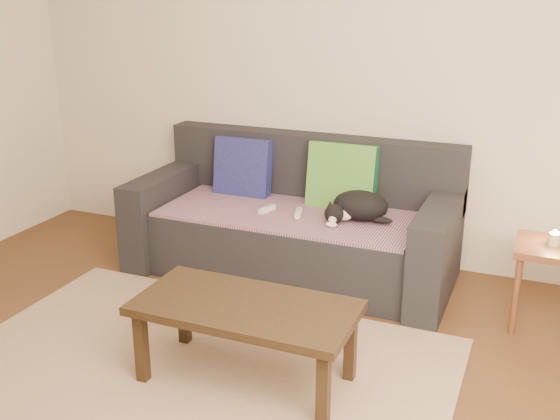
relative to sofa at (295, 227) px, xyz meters
The scene contains 13 objects.
ground 1.60m from the sofa, 90.00° to the right, with size 4.50×4.50×0.00m, color brown.
back_wall 1.08m from the sofa, 90.00° to the left, with size 4.50×0.04×2.60m, color beige.
sofa is the anchor object (origin of this frame).
throw_blanket 0.15m from the sofa, 90.00° to the right, with size 1.66×0.74×0.02m, color #44274A.
cushion_navy 0.58m from the sofa, 159.81° to the left, with size 0.40×0.10×0.40m, color #15124E.
cushion_green 0.45m from the sofa, 32.14° to the left, with size 0.45×0.11×0.45m, color #0D5836.
cat 0.50m from the sofa, ahead, with size 0.42×0.38×0.18m.
wii_remote_a 0.24m from the sofa, 136.12° to the right, with size 0.15×0.04×0.03m, color white.
wii_remote_b 0.21m from the sofa, 59.12° to the right, with size 0.15×0.04×0.03m, color white.
side_table 1.60m from the sofa, ahead, with size 0.39×0.39×0.49m.
candle 1.61m from the sofa, ahead, with size 0.06×0.06×0.09m.
rug 1.45m from the sofa, 90.00° to the right, with size 2.50×1.80×0.01m, color tan.
coffee_table 1.36m from the sofa, 78.35° to the right, with size 1.04×0.52×0.42m.
Camera 1 is at (1.49, -2.24, 1.82)m, focal length 42.00 mm.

